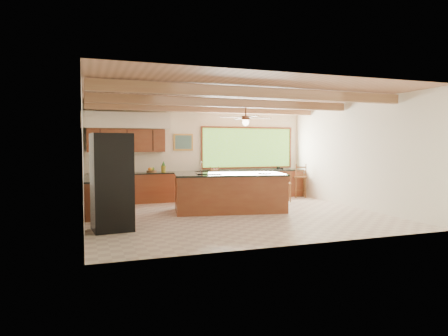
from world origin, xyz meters
name	(u,v)px	position (x,y,z in m)	size (l,w,h in m)	color
ground	(235,215)	(0.00, 0.00, 0.00)	(7.20, 7.20, 0.00)	beige
room_shell	(220,128)	(-0.17, 0.65, 2.21)	(7.27, 6.54, 3.02)	white
counter_run	(180,187)	(-0.82, 2.52, 0.46)	(7.12, 3.10, 1.27)	brown
island	(230,192)	(0.06, 0.54, 0.50)	(3.07, 1.83, 1.03)	brown
refrigerator	(112,182)	(-3.05, -0.90, 1.00)	(0.85, 0.83, 2.00)	black
bar_stool_a	(211,181)	(0.10, 2.28, 0.66)	(0.52, 0.52, 1.11)	brown
bar_stool_b	(234,184)	(0.78, 2.08, 0.56)	(0.42, 0.42, 0.95)	brown
bar_stool_c	(286,184)	(2.31, 1.56, 0.56)	(0.43, 0.43, 0.94)	brown
bar_stool_d	(301,177)	(3.30, 2.39, 0.67)	(0.53, 0.53, 1.13)	brown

